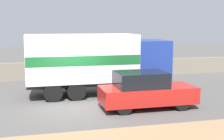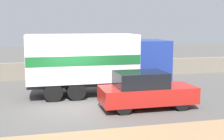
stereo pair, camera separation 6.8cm
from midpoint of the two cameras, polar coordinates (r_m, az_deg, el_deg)
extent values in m
plane|color=#514F4C|center=(13.92, -6.15, -6.97)|extent=(80.00, 80.00, 0.00)
cube|color=gray|center=(21.53, -9.05, -0.01)|extent=(60.00, 0.35, 1.16)
cube|color=navy|center=(17.02, 6.79, 1.39)|extent=(1.72, 2.46, 2.42)
cube|color=black|center=(17.28, 9.44, 3.05)|extent=(0.06, 2.09, 1.07)
cube|color=#2D2D33|center=(16.25, -5.40, -2.30)|extent=(5.57, 1.29, 0.25)
cube|color=white|center=(16.06, -5.46, 2.29)|extent=(5.57, 2.35, 2.37)
cube|color=#19662D|center=(16.06, -5.46, 2.13)|extent=(5.54, 2.37, 0.47)
cylinder|color=black|center=(18.12, 5.61, -1.89)|extent=(0.92, 0.28, 0.92)
cylinder|color=black|center=(16.28, 7.97, -3.10)|extent=(0.92, 0.28, 0.92)
cylinder|color=black|center=(17.12, -10.97, -2.61)|extent=(0.92, 0.28, 0.92)
cylinder|color=black|center=(15.16, -10.56, -4.02)|extent=(0.92, 0.28, 0.92)
cylinder|color=black|center=(17.21, -7.26, -2.47)|extent=(0.92, 0.28, 0.92)
cylinder|color=black|center=(15.26, -6.38, -3.84)|extent=(0.92, 0.28, 0.92)
cube|color=#B21E19|center=(13.83, 6.64, -4.46)|extent=(4.16, 1.76, 0.71)
cube|color=black|center=(13.59, 5.37, -1.72)|extent=(2.16, 1.62, 0.66)
cylinder|color=black|center=(15.06, 10.22, -4.53)|extent=(0.69, 0.20, 0.69)
cylinder|color=black|center=(13.73, 12.82, -5.87)|extent=(0.69, 0.20, 0.69)
cylinder|color=black|center=(14.22, 0.65, -5.17)|extent=(0.69, 0.20, 0.69)
cylinder|color=black|center=(12.80, 2.37, -6.71)|extent=(0.69, 0.20, 0.69)
camera|label=1|loc=(0.03, -89.87, 0.02)|focal=50.00mm
camera|label=2|loc=(0.03, 90.13, -0.02)|focal=50.00mm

